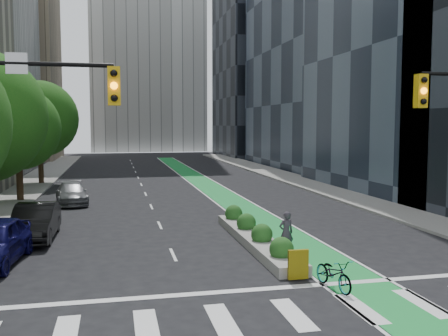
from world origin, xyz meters
name	(u,v)px	position (x,y,z in m)	size (l,w,h in m)	color
ground	(281,302)	(0.00, 0.00, 0.00)	(160.00, 160.00, 0.00)	black
sidewalk_left	(16,195)	(-11.80, 25.00, 0.07)	(3.60, 90.00, 0.15)	gray
sidewalk_right	(318,186)	(11.80, 25.00, 0.07)	(3.60, 90.00, 0.15)	gray
bike_lane_paint	(204,183)	(3.00, 30.00, 0.01)	(2.20, 70.00, 0.01)	#198E3A
building_tan_far	(7,72)	(-20.00, 66.00, 13.00)	(14.00, 16.00, 26.00)	tan
building_dark_end	(263,72)	(20.00, 68.00, 14.00)	(14.00, 18.00, 28.00)	black
tree_midfar	(18,128)	(-11.00, 22.00, 4.95)	(5.60, 5.60, 7.76)	black
tree_far	(39,119)	(-11.00, 32.00, 5.69)	(6.60, 6.60, 9.00)	black
median_planter	(255,236)	(1.20, 7.04, 0.37)	(1.20, 10.26, 1.10)	gray
bicycle	(334,273)	(2.00, 0.76, 0.50)	(0.66, 1.90, 1.00)	gray
cyclist	(286,232)	(2.00, 5.26, 0.86)	(0.63, 0.41, 1.72)	#322D36
parked_car_left_mid	(35,222)	(-8.29, 9.99, 0.81)	(1.72, 4.93, 1.62)	black
parked_car_left_far	(72,194)	(-7.53, 20.33, 0.68)	(1.91, 4.71, 1.37)	#5D5F62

